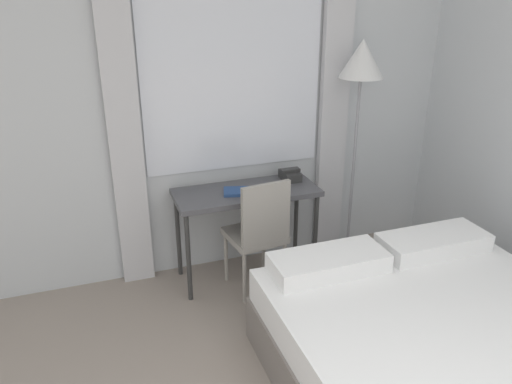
% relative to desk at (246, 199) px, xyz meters
% --- Properties ---
extents(wall_back_with_window, '(5.27, 0.13, 2.70)m').
position_rel_desk_xyz_m(wall_back_with_window, '(-0.28, 0.31, 0.68)').
color(wall_back_with_window, silver).
rests_on(wall_back_with_window, ground_plane).
extents(desk, '(1.11, 0.46, 0.75)m').
position_rel_desk_xyz_m(desk, '(0.00, 0.00, 0.00)').
color(desk, '#4C4C51').
rests_on(desk, ground_plane).
extents(desk_chair, '(0.45, 0.45, 0.93)m').
position_rel_desk_xyz_m(desk_chair, '(0.02, -0.24, -0.15)').
color(desk_chair, gray).
rests_on(desk_chair, ground_plane).
extents(bed, '(1.77, 2.07, 0.65)m').
position_rel_desk_xyz_m(bed, '(0.64, -1.75, -0.41)').
color(bed, slate).
rests_on(bed, ground_plane).
extents(standing_lamp, '(0.34, 0.34, 1.85)m').
position_rel_desk_xyz_m(standing_lamp, '(0.92, -0.02, 0.88)').
color(standing_lamp, '#4C4C51').
rests_on(standing_lamp, ground_plane).
extents(telephone, '(0.15, 0.19, 0.09)m').
position_rel_desk_xyz_m(telephone, '(0.41, 0.10, 0.12)').
color(telephone, '#2D2D2D').
rests_on(telephone, desk).
extents(book, '(0.24, 0.21, 0.02)m').
position_rel_desk_xyz_m(book, '(-0.08, -0.03, 0.09)').
color(book, navy).
rests_on(book, desk).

